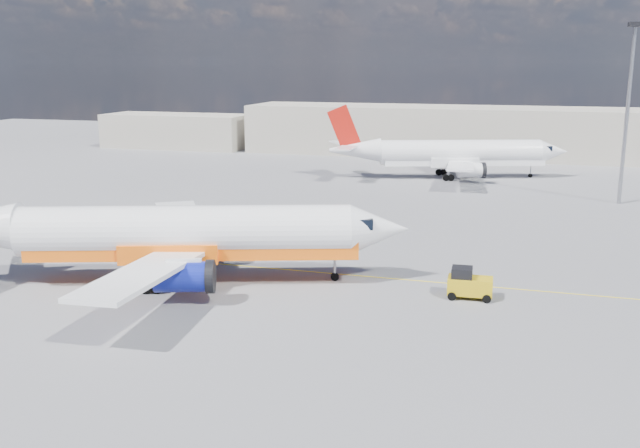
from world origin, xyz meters
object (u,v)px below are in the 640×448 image
(second_jet, at_px, (452,154))
(gse_tug, at_px, (469,284))
(traffic_cone, at_px, (116,285))
(main_jet, at_px, (170,234))

(second_jet, xyz_separation_m, gse_tug, (6.49, -50.09, -2.30))
(traffic_cone, bearing_deg, main_jet, 39.10)
(second_jet, height_order, traffic_cone, second_jet)
(second_jet, xyz_separation_m, traffic_cone, (-16.95, -54.95, -3.02))
(main_jet, distance_m, second_jet, 54.32)
(main_jet, relative_size, second_jet, 1.07)
(main_jet, xyz_separation_m, second_jet, (13.94, 52.50, -0.24))
(second_jet, distance_m, traffic_cone, 57.59)
(main_jet, height_order, second_jet, main_jet)
(main_jet, distance_m, traffic_cone, 5.07)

